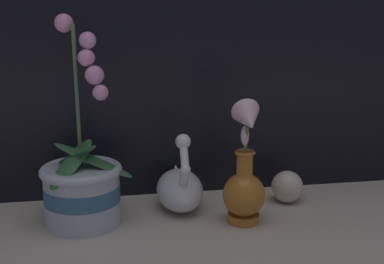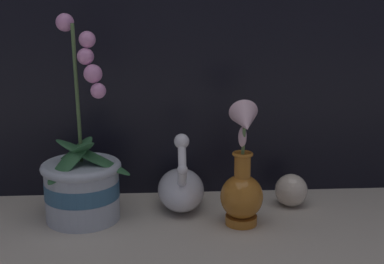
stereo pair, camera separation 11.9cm
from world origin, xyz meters
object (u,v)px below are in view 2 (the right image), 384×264
(orchid_potted_plant, at_px, (82,181))
(blue_vase, at_px, (242,182))
(swan_figurine, at_px, (181,187))
(glass_sphere, at_px, (291,190))

(orchid_potted_plant, height_order, blue_vase, orchid_potted_plant)
(swan_figurine, distance_m, blue_vase, 0.17)
(orchid_potted_plant, distance_m, blue_vase, 0.35)
(swan_figurine, bearing_deg, blue_vase, -38.97)
(blue_vase, xyz_separation_m, glass_sphere, (0.13, 0.10, -0.06))
(blue_vase, bearing_deg, swan_figurine, 141.03)
(blue_vase, relative_size, glass_sphere, 3.60)
(orchid_potted_plant, bearing_deg, blue_vase, -8.77)
(orchid_potted_plant, relative_size, glass_sphere, 5.83)
(orchid_potted_plant, xyz_separation_m, swan_figurine, (0.22, 0.05, -0.04))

